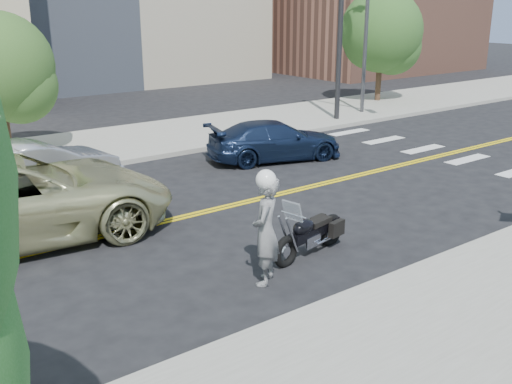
{
  "coord_description": "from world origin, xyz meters",
  "views": [
    {
      "loc": [
        -7.09,
        -11.18,
        4.66
      ],
      "look_at": [
        -0.53,
        -2.5,
        1.2
      ],
      "focal_mm": 42.0,
      "sensor_mm": 36.0,
      "label": 1
    }
  ],
  "objects": [
    {
      "name": "traffic_light",
      "position": [
        10.0,
        5.08,
        4.67
      ],
      "size": [
        0.28,
        4.5,
        7.0
      ],
      "color": "black",
      "rests_on": "sidewalk_far"
    },
    {
      "name": "sidewalk_near",
      "position": [
        0.0,
        -7.5,
        0.07
      ],
      "size": [
        60.0,
        5.0,
        0.15
      ],
      "primitive_type": "cube",
      "color": "#9E9B91",
      "rests_on": "ground_plane"
    },
    {
      "name": "motorcyclist",
      "position": [
        -1.25,
        -3.73,
        1.01
      ],
      "size": [
        0.83,
        0.8,
        2.04
      ],
      "rotation": [
        0.0,
        0.0,
        3.86
      ],
      "color": "#A7A7AB",
      "rests_on": "ground"
    },
    {
      "name": "sidewalk_far",
      "position": [
        0.0,
        7.5,
        0.07
      ],
      "size": [
        60.0,
        5.0,
        0.15
      ],
      "primitive_type": "cube",
      "color": "#9E9B91",
      "rests_on": "ground_plane"
    },
    {
      "name": "parked_car_silver",
      "position": [
        -2.77,
        3.67,
        0.69
      ],
      "size": [
        4.35,
        1.99,
        1.38
      ],
      "primitive_type": "imported",
      "rotation": [
        0.0,
        0.0,
        1.7
      ],
      "color": "#AAABB1",
      "rests_on": "ground"
    },
    {
      "name": "motorcycle",
      "position": [
        0.2,
        -3.27,
        0.61
      ],
      "size": [
        2.09,
        1.0,
        1.22
      ],
      "primitive_type": null,
      "rotation": [
        0.0,
        0.0,
        0.2
      ],
      "color": "black",
      "rests_on": "ground"
    },
    {
      "name": "parked_car_blue",
      "position": [
        4.21,
        2.8,
        0.61
      ],
      "size": [
        4.48,
        2.77,
        1.21
      ],
      "primitive_type": "imported",
      "rotation": [
        0.0,
        0.0,
        1.29
      ],
      "color": "#162443",
      "rests_on": "ground"
    },
    {
      "name": "tree_far_b",
      "position": [
        14.94,
        8.26,
        3.37
      ],
      "size": [
        3.82,
        3.82,
        5.28
      ],
      "rotation": [
        0.0,
        0.0,
        0.2
      ],
      "color": "#382619",
      "rests_on": "ground"
    },
    {
      "name": "suv",
      "position": [
        -4.16,
        0.84,
        0.9
      ],
      "size": [
        6.77,
        3.64,
        1.81
      ],
      "primitive_type": "imported",
      "rotation": [
        0.0,
        0.0,
        1.47
      ],
      "color": "#B9B988",
      "rests_on": "ground"
    },
    {
      "name": "ground_plane",
      "position": [
        0.0,
        0.0,
        0.0
      ],
      "size": [
        120.0,
        120.0,
        0.0
      ],
      "primitive_type": "plane",
      "color": "black",
      "rests_on": "ground"
    },
    {
      "name": "lamp_post",
      "position": [
        12.0,
        6.5,
        4.15
      ],
      "size": [
        0.16,
        0.16,
        8.0
      ],
      "primitive_type": "cylinder",
      "color": "#4C4C51",
      "rests_on": "sidewalk_far"
    }
  ]
}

